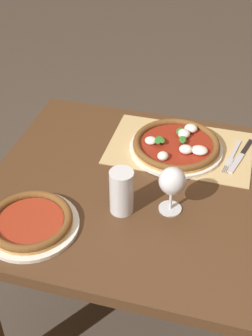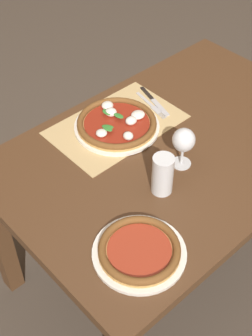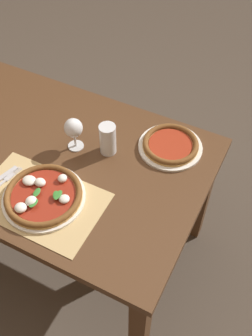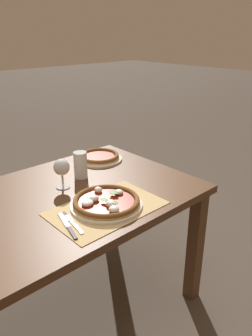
# 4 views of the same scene
# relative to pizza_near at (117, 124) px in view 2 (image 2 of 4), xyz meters

# --- Properties ---
(ground_plane) EXTENTS (24.00, 24.00, 0.00)m
(ground_plane) POSITION_rel_pizza_near_xyz_m (-0.10, 0.22, -0.76)
(ground_plane) COLOR #473D33
(dining_table) EXTENTS (1.34, 0.88, 0.74)m
(dining_table) POSITION_rel_pizza_near_xyz_m (-0.10, 0.22, -0.13)
(dining_table) COLOR #4C301C
(dining_table) RESTS_ON ground
(paper_placemat) EXTENTS (0.50, 0.32, 0.00)m
(paper_placemat) POSITION_rel_pizza_near_xyz_m (-0.01, -0.02, -0.02)
(paper_placemat) COLOR tan
(paper_placemat) RESTS_ON dining_table
(pizza_near) EXTENTS (0.33, 0.33, 0.05)m
(pizza_near) POSITION_rel_pizza_near_xyz_m (0.00, 0.00, 0.00)
(pizza_near) COLOR silver
(pizza_near) RESTS_ON paper_placemat
(pizza_far) EXTENTS (0.28, 0.28, 0.04)m
(pizza_far) POSITION_rel_pizza_near_xyz_m (0.34, 0.48, -0.00)
(pizza_far) COLOR silver
(pizza_far) RESTS_ON dining_table
(wine_glass) EXTENTS (0.08, 0.08, 0.16)m
(wine_glass) POSITION_rel_pizza_near_xyz_m (-0.04, 0.30, 0.08)
(wine_glass) COLOR silver
(wine_glass) RESTS_ON dining_table
(pint_glass) EXTENTS (0.07, 0.07, 0.15)m
(pint_glass) POSITION_rel_pizza_near_xyz_m (0.10, 0.34, 0.05)
(pint_glass) COLOR silver
(pint_glass) RESTS_ON dining_table
(fork) EXTENTS (0.05, 0.20, 0.00)m
(fork) POSITION_rel_pizza_near_xyz_m (-0.19, -0.01, -0.02)
(fork) COLOR #B7B7BC
(fork) RESTS_ON paper_placemat
(knife) EXTENTS (0.07, 0.21, 0.01)m
(knife) POSITION_rel_pizza_near_xyz_m (-0.22, -0.02, -0.02)
(knife) COLOR black
(knife) RESTS_ON paper_placemat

